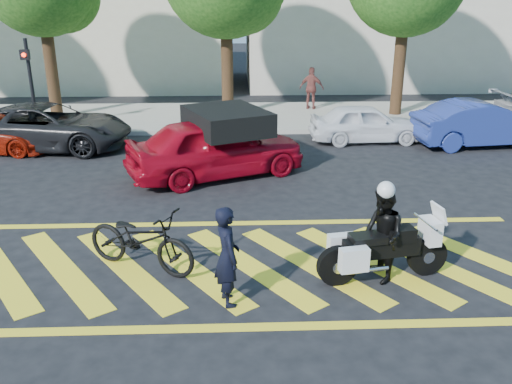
{
  "coord_description": "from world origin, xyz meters",
  "views": [
    {
      "loc": [
        0.28,
        -8.62,
        4.59
      ],
      "look_at": [
        0.65,
        0.96,
        1.05
      ],
      "focal_mm": 38.0,
      "sensor_mm": 36.0,
      "label": 1
    }
  ],
  "objects_px": {
    "officer_bike": "(227,256)",
    "police_motorcycle": "(382,250)",
    "officer_moto": "(382,236)",
    "parked_mid_left": "(48,127)",
    "parked_mid_right": "(366,123)",
    "parked_right": "(482,124)",
    "bicycle": "(141,239)",
    "red_convertible": "(216,147)"
  },
  "relations": [
    {
      "from": "officer_bike",
      "to": "police_motorcycle",
      "type": "distance_m",
      "value": 2.66
    },
    {
      "from": "officer_moto",
      "to": "parked_mid_left",
      "type": "height_order",
      "value": "officer_moto"
    },
    {
      "from": "parked_mid_right",
      "to": "parked_right",
      "type": "relative_size",
      "value": 0.84
    },
    {
      "from": "bicycle",
      "to": "parked_right",
      "type": "relative_size",
      "value": 0.5
    },
    {
      "from": "red_convertible",
      "to": "parked_right",
      "type": "xyz_separation_m",
      "value": [
        8.27,
        2.71,
        -0.08
      ]
    },
    {
      "from": "red_convertible",
      "to": "officer_bike",
      "type": "bearing_deg",
      "value": 159.45
    },
    {
      "from": "police_motorcycle",
      "to": "parked_mid_left",
      "type": "xyz_separation_m",
      "value": [
        -8.2,
        8.55,
        0.14
      ]
    },
    {
      "from": "officer_moto",
      "to": "red_convertible",
      "type": "xyz_separation_m",
      "value": [
        -2.92,
        5.65,
        -0.02
      ]
    },
    {
      "from": "officer_bike",
      "to": "bicycle",
      "type": "xyz_separation_m",
      "value": [
        -1.52,
        1.18,
        -0.24
      ]
    },
    {
      "from": "officer_bike",
      "to": "police_motorcycle",
      "type": "relative_size",
      "value": 0.7
    },
    {
      "from": "parked_right",
      "to": "parked_mid_right",
      "type": "bearing_deg",
      "value": 73.67
    },
    {
      "from": "officer_moto",
      "to": "parked_mid_right",
      "type": "relative_size",
      "value": 0.45
    },
    {
      "from": "police_motorcycle",
      "to": "officer_moto",
      "type": "height_order",
      "value": "officer_moto"
    },
    {
      "from": "officer_moto",
      "to": "red_convertible",
      "type": "height_order",
      "value": "officer_moto"
    },
    {
      "from": "officer_bike",
      "to": "red_convertible",
      "type": "bearing_deg",
      "value": -13.92
    },
    {
      "from": "bicycle",
      "to": "parked_mid_left",
      "type": "bearing_deg",
      "value": 54.18
    },
    {
      "from": "police_motorcycle",
      "to": "parked_right",
      "type": "distance_m",
      "value": 9.92
    },
    {
      "from": "officer_bike",
      "to": "red_convertible",
      "type": "relative_size",
      "value": 0.35
    },
    {
      "from": "parked_mid_right",
      "to": "officer_moto",
      "type": "bearing_deg",
      "value": 166.23
    },
    {
      "from": "police_motorcycle",
      "to": "officer_moto",
      "type": "xyz_separation_m",
      "value": [
        -0.02,
        0.01,
        0.26
      ]
    },
    {
      "from": "parked_mid_left",
      "to": "officer_bike",
      "type": "bearing_deg",
      "value": -142.85
    },
    {
      "from": "parked_mid_right",
      "to": "police_motorcycle",
      "type": "bearing_deg",
      "value": 166.34
    },
    {
      "from": "bicycle",
      "to": "officer_moto",
      "type": "distance_m",
      "value": 4.12
    },
    {
      "from": "red_convertible",
      "to": "parked_mid_right",
      "type": "relative_size",
      "value": 1.29
    },
    {
      "from": "red_convertible",
      "to": "parked_right",
      "type": "bearing_deg",
      "value": -95.69
    },
    {
      "from": "bicycle",
      "to": "police_motorcycle",
      "type": "xyz_separation_m",
      "value": [
        4.09,
        -0.54,
        -0.01
      ]
    },
    {
      "from": "police_motorcycle",
      "to": "parked_mid_left",
      "type": "distance_m",
      "value": 11.84
    },
    {
      "from": "parked_mid_left",
      "to": "parked_right",
      "type": "bearing_deg",
      "value": -85.11
    },
    {
      "from": "officer_moto",
      "to": "police_motorcycle",
      "type": "bearing_deg",
      "value": 56.67
    },
    {
      "from": "officer_bike",
      "to": "officer_moto",
      "type": "xyz_separation_m",
      "value": [
        2.56,
        0.64,
        0.0
      ]
    },
    {
      "from": "red_convertible",
      "to": "parked_mid_left",
      "type": "relative_size",
      "value": 0.93
    },
    {
      "from": "officer_moto",
      "to": "parked_mid_right",
      "type": "bearing_deg",
      "value": 158.06
    },
    {
      "from": "officer_bike",
      "to": "officer_moto",
      "type": "height_order",
      "value": "officer_moto"
    },
    {
      "from": "officer_bike",
      "to": "parked_mid_left",
      "type": "distance_m",
      "value": 10.77
    },
    {
      "from": "bicycle",
      "to": "parked_right",
      "type": "xyz_separation_m",
      "value": [
        9.43,
        7.82,
        0.14
      ]
    },
    {
      "from": "bicycle",
      "to": "red_convertible",
      "type": "relative_size",
      "value": 0.46
    },
    {
      "from": "parked_mid_left",
      "to": "bicycle",
      "type": "bearing_deg",
      "value": -147.19
    },
    {
      "from": "bicycle",
      "to": "red_convertible",
      "type": "height_order",
      "value": "red_convertible"
    },
    {
      "from": "parked_right",
      "to": "police_motorcycle",
      "type": "bearing_deg",
      "value": 141.24
    },
    {
      "from": "officer_bike",
      "to": "officer_moto",
      "type": "relative_size",
      "value": 1.0
    },
    {
      "from": "officer_moto",
      "to": "parked_right",
      "type": "height_order",
      "value": "officer_moto"
    },
    {
      "from": "officer_moto",
      "to": "red_convertible",
      "type": "bearing_deg",
      "value": -163.16
    }
  ]
}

